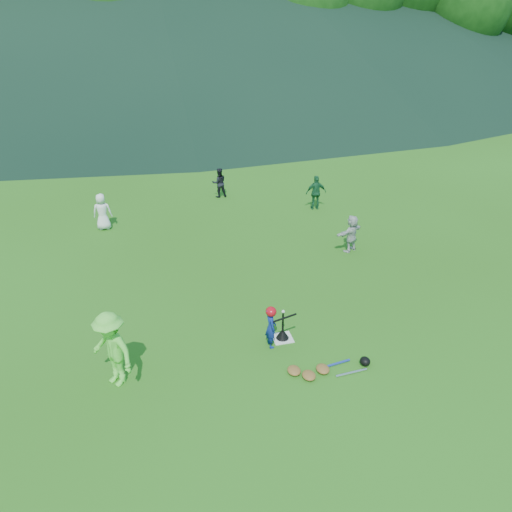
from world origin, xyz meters
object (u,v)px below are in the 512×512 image
at_px(fielder_b, 219,183).
at_px(fielder_d, 351,233).
at_px(home_plate, 282,338).
at_px(fielder_a, 102,212).
at_px(equipment_pile, 323,369).
at_px(adult_coach, 112,350).
at_px(batting_tee, 283,334).
at_px(batter_child, 271,327).
at_px(fielder_c, 316,193).

height_order(fielder_b, fielder_d, fielder_d).
bearing_deg(home_plate, fielder_d, 48.95).
bearing_deg(fielder_a, home_plate, 122.71).
height_order(fielder_d, equipment_pile, fielder_d).
distance_m(adult_coach, batting_tee, 3.82).
distance_m(batter_child, fielder_d, 5.49).
xyz_separation_m(fielder_c, equipment_pile, (-3.05, -8.77, -0.58)).
distance_m(home_plate, equipment_pile, 1.41).
height_order(adult_coach, fielder_a, adult_coach).
height_order(batter_child, fielder_b, fielder_b).
bearing_deg(batter_child, batting_tee, -61.59).
height_order(fielder_b, batting_tee, fielder_b).
xyz_separation_m(fielder_b, equipment_pile, (0.20, -10.93, -0.52)).
xyz_separation_m(batter_child, fielder_d, (3.70, 4.05, 0.09)).
relative_size(fielder_a, fielder_b, 1.07).
bearing_deg(fielder_b, adult_coach, 65.73).
xyz_separation_m(batter_child, fielder_b, (0.63, 9.80, 0.09)).
xyz_separation_m(batter_child, equipment_pile, (0.82, -1.14, -0.43)).
distance_m(adult_coach, fielder_c, 10.83).
bearing_deg(fielder_b, fielder_a, 23.09).
xyz_separation_m(fielder_a, equipment_pile, (4.58, -8.79, -0.56)).
xyz_separation_m(batter_child, batting_tee, (0.34, 0.18, -0.37)).
xyz_separation_m(fielder_a, fielder_c, (7.63, -0.03, 0.02)).
bearing_deg(fielder_d, batter_child, 19.47).
relative_size(batter_child, equipment_pile, 0.55).
bearing_deg(batting_tee, home_plate, 0.00).
distance_m(batter_child, fielder_c, 8.56).
height_order(fielder_b, equipment_pile, fielder_b).
distance_m(home_plate, fielder_d, 5.16).
bearing_deg(fielder_a, batter_child, 120.13).
bearing_deg(adult_coach, fielder_a, 142.96).
distance_m(batter_child, batting_tee, 0.53).
height_order(fielder_b, fielder_c, fielder_c).
relative_size(adult_coach, fielder_c, 1.29).
relative_size(fielder_d, batting_tee, 1.73).
bearing_deg(equipment_pile, fielder_d, 60.98).
bearing_deg(equipment_pile, batter_child, 125.98).
bearing_deg(batting_tee, fielder_c, 64.62).
height_order(fielder_c, fielder_d, fielder_c).
bearing_deg(batter_child, adult_coach, 96.90).
xyz_separation_m(fielder_c, batting_tee, (-3.53, -7.45, -0.52)).
xyz_separation_m(batter_child, fielder_c, (3.87, 7.63, 0.15)).
bearing_deg(fielder_a, batting_tee, 122.71).
relative_size(fielder_a, fielder_d, 1.07).
bearing_deg(fielder_d, home_plate, 20.86).
xyz_separation_m(fielder_b, fielder_d, (3.07, -5.75, 0.00)).
xyz_separation_m(adult_coach, batting_tee, (3.71, 0.60, -0.70)).
bearing_deg(fielder_b, equipment_pile, 88.14).
relative_size(fielder_d, equipment_pile, 0.65).
relative_size(batter_child, fielder_d, 0.84).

